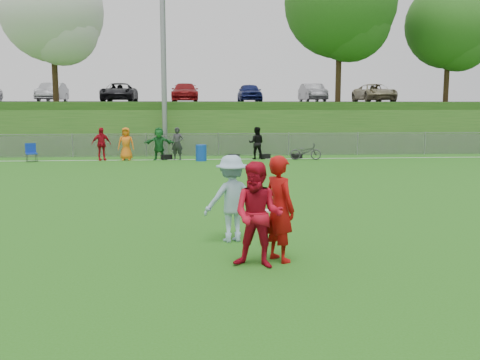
{
  "coord_description": "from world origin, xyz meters",
  "views": [
    {
      "loc": [
        -1.36,
        -9.93,
        2.76
      ],
      "look_at": [
        -0.46,
        0.5,
        1.32
      ],
      "focal_mm": 40.0,
      "sensor_mm": 36.0,
      "label": 1
    }
  ],
  "objects": [
    {
      "name": "fence",
      "position": [
        0.0,
        20.0,
        0.65
      ],
      "size": [
        58.0,
        0.06,
        1.3
      ],
      "color": "gray",
      "rests_on": "ground"
    },
    {
      "name": "gear_bags",
      "position": [
        1.1,
        18.1,
        0.13
      ],
      "size": [
        7.5,
        0.55,
        0.26
      ],
      "color": "black",
      "rests_on": "ground"
    },
    {
      "name": "player_blue",
      "position": [
        -0.61,
        0.82,
        0.89
      ],
      "size": [
        1.29,
        0.96,
        1.78
      ],
      "primitive_type": "imported",
      "rotation": [
        0.0,
        0.0,
        3.43
      ],
      "color": "#95B7CF",
      "rests_on": "ground"
    },
    {
      "name": "ground",
      "position": [
        0.0,
        0.0,
        0.0
      ],
      "size": [
        120.0,
        120.0,
        0.0
      ],
      "primitive_type": "plane",
      "color": "#266314",
      "rests_on": "ground"
    },
    {
      "name": "tree_white_flowering",
      "position": [
        -9.84,
        24.92,
        8.32
      ],
      "size": [
        6.3,
        6.3,
        8.78
      ],
      "color": "black",
      "rests_on": "berm"
    },
    {
      "name": "sideline_far",
      "position": [
        0.0,
        18.0,
        0.01
      ],
      "size": [
        60.0,
        0.1,
        0.01
      ],
      "primitive_type": "cube",
      "color": "white",
      "rests_on": "ground"
    },
    {
      "name": "tree_green_far",
      "position": [
        16.16,
        25.92,
        7.96
      ],
      "size": [
        5.88,
        5.88,
        8.19
      ],
      "color": "black",
      "rests_on": "berm"
    },
    {
      "name": "camp_chair",
      "position": [
        -9.51,
        17.62,
        0.27
      ],
      "size": [
        0.68,
        0.69,
        0.92
      ],
      "rotation": [
        0.0,
        0.0,
        0.41
      ],
      "color": "#0F30A4",
      "rests_on": "ground"
    },
    {
      "name": "frisbee",
      "position": [
        0.12,
        0.25,
        0.74
      ],
      "size": [
        0.27,
        0.27,
        0.03
      ],
      "color": "white",
      "rests_on": "ground"
    },
    {
      "name": "light_pole",
      "position": [
        -3.0,
        20.8,
        6.71
      ],
      "size": [
        1.2,
        0.4,
        12.15
      ],
      "color": "gray",
      "rests_on": "ground"
    },
    {
      "name": "spectator_row",
      "position": [
        -2.77,
        18.0,
        0.85
      ],
      "size": [
        9.04,
        0.79,
        1.69
      ],
      "color": "#B10C1B",
      "rests_on": "ground"
    },
    {
      "name": "berm",
      "position": [
        0.0,
        31.0,
        1.5
      ],
      "size": [
        120.0,
        18.0,
        3.0
      ],
      "primitive_type": "cube",
      "color": "#1F4F16",
      "rests_on": "ground"
    },
    {
      "name": "player_red_center",
      "position": [
        -0.28,
        -1.01,
        0.92
      ],
      "size": [
        1.07,
        0.96,
        1.84
      ],
      "primitive_type": "imported",
      "rotation": [
        0.0,
        0.0,
        -0.35
      ],
      "color": "red",
      "rests_on": "ground"
    },
    {
      "name": "parking_lot",
      "position": [
        0.0,
        33.0,
        3.05
      ],
      "size": [
        120.0,
        12.0,
        0.1
      ],
      "primitive_type": "cube",
      "color": "black",
      "rests_on": "berm"
    },
    {
      "name": "car_row",
      "position": [
        -1.17,
        32.0,
        3.82
      ],
      "size": [
        32.04,
        5.18,
        1.44
      ],
      "color": "silver",
      "rests_on": "parking_lot"
    },
    {
      "name": "bicycle",
      "position": [
        4.42,
        17.37,
        0.43
      ],
      "size": [
        1.65,
        0.66,
        0.85
      ],
      "primitive_type": "imported",
      "rotation": [
        0.0,
        0.0,
        1.51
      ],
      "color": "#313134",
      "rests_on": "ground"
    },
    {
      "name": "player_red_left",
      "position": [
        0.15,
        -0.66,
        0.95
      ],
      "size": [
        0.75,
        0.83,
        1.91
      ],
      "primitive_type": "imported",
      "rotation": [
        0.0,
        0.0,
        2.1
      ],
      "color": "#A90D0B",
      "rests_on": "ground"
    },
    {
      "name": "recycling_bin",
      "position": [
        -1.0,
        17.32,
        0.41
      ],
      "size": [
        0.63,
        0.63,
        0.82
      ],
      "primitive_type": "cylinder",
      "rotation": [
        0.0,
        0.0,
        0.17
      ],
      "color": "#1141B8",
      "rests_on": "ground"
    },
    {
      "name": "tree_green_near",
      "position": [
        8.16,
        24.42,
        9.03
      ],
      "size": [
        7.14,
        7.14,
        9.95
      ],
      "color": "black",
      "rests_on": "berm"
    }
  ]
}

